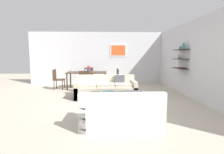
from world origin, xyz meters
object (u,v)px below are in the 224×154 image
dining_chair_head (89,75)px  centerpiece_vase (89,69)px  loveseat_white (121,112)px  dining_chair_right_far (115,77)px  dining_table (87,73)px  dining_chair_left_near (57,78)px  wine_glass_foot (86,70)px  coffee_table (110,101)px  wine_glass_head (88,68)px  wine_glass_left_near (72,69)px  sofa_beige (106,89)px  apple_on_coffee_table (101,93)px  decorative_bowl (108,93)px  candle_jar (118,93)px  dining_chair_foot (85,80)px  dining_chair_right_near (115,78)px

dining_chair_head → centerpiece_vase: centerpiece_vase is taller
loveseat_white → dining_chair_right_far: bearing=88.3°
dining_table → dining_chair_right_far: 1.31m
dining_chair_right_far → dining_chair_head: 1.44m
dining_chair_left_near → wine_glass_foot: (1.29, -0.19, 0.35)m
coffee_table → wine_glass_head: size_ratio=6.54×
wine_glass_head → wine_glass_left_near: bearing=-142.6°
dining_chair_head → coffee_table: bearing=-76.3°
sofa_beige → apple_on_coffee_table: 1.16m
decorative_bowl → dining_chair_head: bearing=103.3°
sofa_beige → wine_glass_head: size_ratio=11.85×
candle_jar → coffee_table: bearing=-178.7°
dining_chair_foot → dining_chair_left_near: 1.44m
dining_chair_left_near → centerpiece_vase: centerpiece_vase is taller
dining_table → loveseat_white: bearing=-75.2°
dining_chair_foot → candle_jar: bearing=-61.7°
loveseat_white → apple_on_coffee_table: (-0.44, 1.38, 0.12)m
candle_jar → dining_table: bearing=111.1°
dining_chair_right_near → dining_chair_head: size_ratio=1.00×
sofa_beige → dining_chair_foot: 1.31m
dining_chair_right_near → wine_glass_foot: (-1.29, -0.19, 0.35)m
dining_table → centerpiece_vase: 0.24m
dining_chair_right_near → dining_chair_head: (-1.29, 1.06, 0.00)m
coffee_table → wine_glass_left_near: (-1.62, 2.95, 0.68)m
dining_chair_head → wine_glass_head: 0.60m
apple_on_coffee_table → wine_glass_foot: size_ratio=0.47×
dining_table → dining_chair_left_near: 1.31m
dining_table → sofa_beige: bearing=-65.0°
decorative_bowl → wine_glass_head: wine_glass_head is taller
coffee_table → centerpiece_vase: 3.30m
wine_glass_foot → centerpiece_vase: size_ratio=0.57×
dining_chair_head → dining_chair_foot: bearing=-90.0°
apple_on_coffee_table → dining_table: 3.07m
loveseat_white → coffee_table: bearing=98.4°
loveseat_white → decorative_bowl: (-0.23, 1.35, 0.13)m
decorative_bowl → dining_chair_right_near: (0.37, 2.80, 0.09)m
dining_chair_left_near → dining_chair_head: 1.67m
dining_table → dining_chair_left_near: (-1.29, -0.20, -0.17)m
sofa_beige → dining_table: (-0.86, 1.83, 0.39)m
loveseat_white → dining_chair_head: (-1.15, 5.21, 0.21)m
sofa_beige → decorative_bowl: bearing=-87.1°
decorative_bowl → apple_on_coffee_table: size_ratio=5.17×
dining_chair_foot → wine_glass_foot: 0.59m
dining_chair_left_near → dining_chair_foot: bearing=-27.0°
candle_jar → wine_glass_left_near: (-1.84, 2.94, 0.46)m
dining_table → centerpiece_vase: bearing=25.5°
dining_chair_left_near → wine_glass_foot: 1.35m
dining_table → dining_chair_right_far: size_ratio=2.00×
sofa_beige → apple_on_coffee_table: (-0.15, -1.14, 0.12)m
dining_chair_left_near → sofa_beige: bearing=-37.3°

